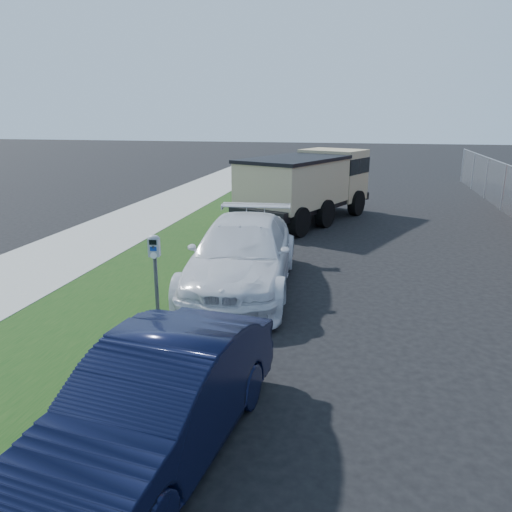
% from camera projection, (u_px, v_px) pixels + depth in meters
% --- Properties ---
extents(ground, '(120.00, 120.00, 0.00)m').
position_uv_depth(ground, '(321.00, 330.00, 8.85)').
color(ground, black).
rests_on(ground, ground).
extents(streetside, '(6.12, 50.00, 0.15)m').
position_uv_depth(streetside, '(94.00, 272.00, 11.84)').
color(streetside, gray).
rests_on(streetside, ground).
extents(parking_meter, '(0.23, 0.17, 1.50)m').
position_uv_depth(parking_meter, '(155.00, 258.00, 8.86)').
color(parking_meter, '#3F4247').
rests_on(parking_meter, ground).
extents(white_wagon, '(2.57, 5.37, 1.51)m').
position_uv_depth(white_wagon, '(243.00, 255.00, 10.79)').
color(white_wagon, silver).
rests_on(white_wagon, ground).
extents(navy_sedan, '(1.87, 4.17, 1.33)m').
position_uv_depth(navy_sedan, '(158.00, 403.00, 5.42)').
color(navy_sedan, black).
rests_on(navy_sedan, ground).
extents(dump_truck, '(4.43, 6.47, 2.39)m').
position_uv_depth(dump_truck, '(309.00, 182.00, 17.72)').
color(dump_truck, black).
rests_on(dump_truck, ground).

